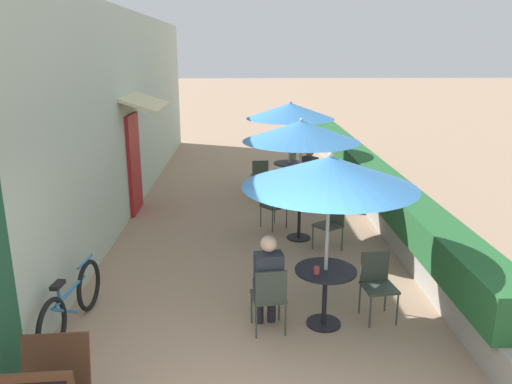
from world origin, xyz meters
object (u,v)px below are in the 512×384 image
(coffee_cup_near, at_px, (317,270))
(coffee_cup_mid, at_px, (309,197))
(cafe_chair_mid_right, at_px, (271,203))
(patio_umbrella_far, at_px, (290,111))
(patio_table_near, at_px, (325,285))
(seated_patron_far_back, at_px, (308,172))
(cafe_chair_mid_left, at_px, (331,221))
(patio_umbrella_near, at_px, (330,172))
(cafe_chair_far_left, at_px, (297,166))
(seated_patron_near_right, at_px, (268,278))
(cafe_chair_far_right, at_px, (260,174))
(cafe_chair_near_left, at_px, (377,280))
(patio_umbrella_mid, at_px, (301,131))
(bicycle_leaning, at_px, (72,304))
(cafe_chair_far_back, at_px, (311,178))
(patio_table_far, at_px, (289,171))
(cafe_chair_near_right, at_px, (269,295))
(patio_table_mid, at_px, (299,210))

(coffee_cup_near, distance_m, coffee_cup_mid, 3.17)
(cafe_chair_mid_right, height_order, patio_umbrella_far, patio_umbrella_far)
(patio_table_near, height_order, seated_patron_far_back, seated_patron_far_back)
(cafe_chair_mid_left, xyz_separation_m, seated_patron_far_back, (-0.04, 2.94, 0.17))
(patio_umbrella_near, distance_m, coffee_cup_near, 1.21)
(cafe_chair_far_left, distance_m, seated_patron_far_back, 1.32)
(seated_patron_near_right, height_order, cafe_chair_far_right, seated_patron_near_right)
(coffee_cup_mid, bearing_deg, patio_umbrella_far, 91.64)
(seated_patron_near_right, bearing_deg, cafe_chair_near_left, 1.63)
(patio_table_near, distance_m, patio_umbrella_mid, 3.36)
(cafe_chair_mid_right, height_order, cafe_chair_far_right, same)
(patio_umbrella_mid, relative_size, cafe_chair_mid_left, 2.57)
(seated_patron_far_back, distance_m, bicycle_leaning, 6.58)
(cafe_chair_mid_right, relative_size, cafe_chair_far_back, 1.00)
(cafe_chair_mid_right, height_order, patio_table_far, cafe_chair_mid_right)
(cafe_chair_near_right, xyz_separation_m, patio_table_mid, (0.71, 3.21, 0.03))
(coffee_cup_near, relative_size, patio_table_mid, 0.12)
(patio_table_near, distance_m, patio_table_mid, 3.03)
(seated_patron_far_back, bearing_deg, cafe_chair_near_left, 148.72)
(cafe_chair_mid_right, distance_m, coffee_cup_mid, 0.90)
(seated_patron_near_right, height_order, bicycle_leaning, seated_patron_near_right)
(patio_umbrella_mid, relative_size, cafe_chair_far_back, 2.57)
(seated_patron_near_right, distance_m, cafe_chair_mid_right, 3.64)
(patio_umbrella_near, xyz_separation_m, cafe_chair_mid_left, (0.51, 2.50, -1.49))
(patio_umbrella_mid, xyz_separation_m, cafe_chair_mid_left, (0.50, -0.53, -1.49))
(patio_table_mid, height_order, cafe_chair_mid_left, cafe_chair_mid_left)
(patio_umbrella_mid, height_order, patio_umbrella_far, same)
(cafe_chair_near_left, height_order, coffee_cup_near, cafe_chair_near_left)
(cafe_chair_near_left, bearing_deg, patio_table_far, -92.21)
(coffee_cup_near, relative_size, seated_patron_far_back, 0.07)
(cafe_chair_near_right, xyz_separation_m, coffee_cup_mid, (0.89, 3.21, 0.29))
(seated_patron_near_right, xyz_separation_m, cafe_chair_far_back, (1.28, 5.57, -0.17))
(patio_table_mid, xyz_separation_m, patio_table_far, (0.09, 3.03, 0.00))
(patio_umbrella_far, xyz_separation_m, cafe_chair_far_right, (-0.72, -0.13, -1.49))
(patio_table_near, xyz_separation_m, cafe_chair_near_right, (-0.71, -0.18, -0.03))
(patio_umbrella_mid, bearing_deg, coffee_cup_near, -92.53)
(cafe_chair_near_left, bearing_deg, bicycle_leaning, -4.75)
(seated_patron_near_right, bearing_deg, patio_umbrella_mid, 68.60)
(coffee_cup_mid, bearing_deg, patio_table_far, 91.64)
(seated_patron_near_right, xyz_separation_m, cafe_chair_mid_left, (1.23, 2.57, -0.17))
(cafe_chair_far_left, relative_size, bicycle_leaning, 0.50)
(cafe_chair_mid_right, bearing_deg, patio_table_far, 129.78)
(seated_patron_near_right, bearing_deg, cafe_chair_far_left, 72.96)
(cafe_chair_mid_left, xyz_separation_m, cafe_chair_mid_right, (-1.00, 1.06, 0.00))
(coffee_cup_near, relative_size, coffee_cup_mid, 1.00)
(coffee_cup_near, height_order, cafe_chair_mid_left, cafe_chair_mid_left)
(coffee_cup_near, relative_size, cafe_chair_far_left, 0.10)
(cafe_chair_near_right, bearing_deg, coffee_cup_near, -2.25)
(patio_table_mid, height_order, patio_umbrella_far, patio_umbrella_far)
(cafe_chair_near_left, distance_m, seated_patron_near_right, 1.46)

